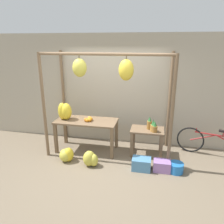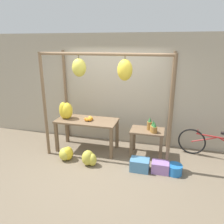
{
  "view_description": "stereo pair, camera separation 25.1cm",
  "coord_description": "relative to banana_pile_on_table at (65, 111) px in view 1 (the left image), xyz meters",
  "views": [
    {
      "loc": [
        1.04,
        -3.98,
        2.58
      ],
      "look_at": [
        0.08,
        0.73,
        1.04
      ],
      "focal_mm": 35.0,
      "sensor_mm": 36.0,
      "label": 1
    },
    {
      "loc": [
        1.29,
        -3.93,
        2.58
      ],
      "look_at": [
        0.08,
        0.73,
        1.04
      ],
      "focal_mm": 35.0,
      "sensor_mm": 36.0,
      "label": 2
    }
  ],
  "objects": [
    {
      "name": "display_table_side",
      "position": [
        1.98,
        0.12,
        -0.51
      ],
      "size": [
        0.77,
        0.51,
        0.64
      ],
      "color": "brown",
      "rests_on": "ground_plane"
    },
    {
      "name": "display_table_main",
      "position": [
        0.52,
        0.03,
        -0.33
      ],
      "size": [
        1.48,
        0.67,
        0.79
      ],
      "color": "brown",
      "rests_on": "ground_plane"
    },
    {
      "name": "parked_bicycle",
      "position": [
        3.55,
        0.31,
        -0.65
      ],
      "size": [
        1.69,
        0.46,
        0.68
      ],
      "color": "black",
      "rests_on": "ground_plane"
    },
    {
      "name": "pineapple_cluster",
      "position": [
        2.09,
        0.05,
        -0.23
      ],
      "size": [
        0.24,
        0.28,
        0.31
      ],
      "color": "olive",
      "rests_on": "display_table_side"
    },
    {
      "name": "banana_pile_ground_left",
      "position": [
        0.24,
        -0.58,
        -0.84
      ],
      "size": [
        0.4,
        0.38,
        0.33
      ],
      "color": "yellow",
      "rests_on": "ground_plane"
    },
    {
      "name": "stall_awning",
      "position": [
        1.08,
        -0.19,
        0.76
      ],
      "size": [
        2.85,
        1.24,
        2.39
      ],
      "color": "brown",
      "rests_on": "ground_plane"
    },
    {
      "name": "blue_bucket",
      "position": [
        2.62,
        -0.54,
        -0.89
      ],
      "size": [
        0.31,
        0.31,
        0.2
      ],
      "color": "blue",
      "rests_on": "ground_plane"
    },
    {
      "name": "banana_pile_on_table",
      "position": [
        0.0,
        0.0,
        0.0
      ],
      "size": [
        0.4,
        0.36,
        0.41
      ],
      "color": "yellow",
      "rests_on": "display_table_main"
    },
    {
      "name": "ground_plane",
      "position": [
        1.07,
        -0.7,
        -0.99
      ],
      "size": [
        20.0,
        20.0,
        0.0
      ],
      "primitive_type": "plane",
      "color": "#756651"
    },
    {
      "name": "orange_pile",
      "position": [
        0.6,
        0.0,
        -0.16
      ],
      "size": [
        0.19,
        0.24,
        0.09
      ],
      "color": "orange",
      "rests_on": "display_table_main"
    },
    {
      "name": "fruit_crate_white",
      "position": [
        1.91,
        -0.58,
        -0.86
      ],
      "size": [
        0.39,
        0.29,
        0.25
      ],
      "color": "#4C84B2",
      "rests_on": "ground_plane"
    },
    {
      "name": "fruit_crate_purple",
      "position": [
        2.34,
        -0.54,
        -0.88
      ],
      "size": [
        0.35,
        0.26,
        0.23
      ],
      "color": "#9970B7",
      "rests_on": "ground_plane"
    },
    {
      "name": "shop_wall_back",
      "position": [
        1.07,
        0.76,
        0.41
      ],
      "size": [
        8.0,
        0.08,
        2.8
      ],
      "color": "#B2A893",
      "rests_on": "ground_plane"
    },
    {
      "name": "banana_pile_ground_right",
      "position": [
        0.82,
        -0.66,
        -0.83
      ],
      "size": [
        0.42,
        0.37,
        0.35
      ],
      "color": "gold",
      "rests_on": "ground_plane"
    }
  ]
}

